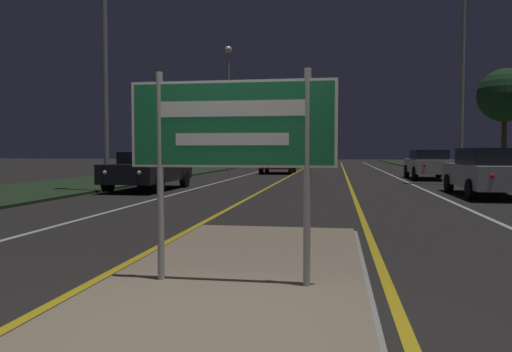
{
  "coord_description": "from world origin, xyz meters",
  "views": [
    {
      "loc": [
        1.03,
        -3.5,
        1.42
      ],
      "look_at": [
        0.0,
        2.85,
        1.1
      ],
      "focal_mm": 35.0,
      "sensor_mm": 36.0,
      "label": 1
    }
  ],
  "objects_px": {
    "highway_sign": "(232,134)",
    "car_receding_0": "(489,171)",
    "car_receding_1": "(428,164)",
    "car_approaching_0": "(149,169)",
    "streetlight_left_far": "(228,92)",
    "car_approaching_2": "(265,158)",
    "car_approaching_1": "(278,162)",
    "streetlight_right_near": "(463,17)"
  },
  "relations": [
    {
      "from": "streetlight_right_near",
      "to": "car_approaching_1",
      "type": "height_order",
      "value": "streetlight_right_near"
    },
    {
      "from": "highway_sign",
      "to": "streetlight_right_near",
      "type": "bearing_deg",
      "value": 70.17
    },
    {
      "from": "streetlight_right_near",
      "to": "car_receding_0",
      "type": "height_order",
      "value": "streetlight_right_near"
    },
    {
      "from": "streetlight_right_near",
      "to": "car_approaching_0",
      "type": "bearing_deg",
      "value": -159.16
    },
    {
      "from": "car_receding_0",
      "to": "streetlight_right_near",
      "type": "bearing_deg",
      "value": 85.95
    },
    {
      "from": "highway_sign",
      "to": "car_receding_0",
      "type": "distance_m",
      "value": 12.99
    },
    {
      "from": "car_approaching_0",
      "to": "car_approaching_2",
      "type": "height_order",
      "value": "car_approaching_2"
    },
    {
      "from": "car_receding_0",
      "to": "car_approaching_1",
      "type": "bearing_deg",
      "value": 119.51
    },
    {
      "from": "highway_sign",
      "to": "car_receding_1",
      "type": "relative_size",
      "value": 0.46
    },
    {
      "from": "car_receding_1",
      "to": "car_approaching_1",
      "type": "bearing_deg",
      "value": 147.46
    },
    {
      "from": "car_receding_1",
      "to": "car_approaching_0",
      "type": "distance_m",
      "value": 14.22
    },
    {
      "from": "streetlight_left_far",
      "to": "car_approaching_1",
      "type": "height_order",
      "value": "streetlight_left_far"
    },
    {
      "from": "car_receding_0",
      "to": "car_receding_1",
      "type": "relative_size",
      "value": 1.02
    },
    {
      "from": "streetlight_left_far",
      "to": "car_receding_1",
      "type": "relative_size",
      "value": 1.86
    },
    {
      "from": "streetlight_left_far",
      "to": "streetlight_right_near",
      "type": "distance_m",
      "value": 17.21
    },
    {
      "from": "car_receding_1",
      "to": "highway_sign",
      "type": "bearing_deg",
      "value": -104.68
    },
    {
      "from": "streetlight_right_near",
      "to": "car_receding_1",
      "type": "height_order",
      "value": "streetlight_right_near"
    },
    {
      "from": "car_approaching_0",
      "to": "car_receding_1",
      "type": "bearing_deg",
      "value": 37.73
    },
    {
      "from": "car_receding_0",
      "to": "car_approaching_0",
      "type": "bearing_deg",
      "value": 175.89
    },
    {
      "from": "car_receding_0",
      "to": "car_approaching_2",
      "type": "bearing_deg",
      "value": 110.81
    },
    {
      "from": "car_approaching_2",
      "to": "streetlight_left_far",
      "type": "bearing_deg",
      "value": -92.94
    },
    {
      "from": "streetlight_left_far",
      "to": "car_receding_1",
      "type": "distance_m",
      "value": 14.83
    },
    {
      "from": "car_approaching_1",
      "to": "car_receding_0",
      "type": "bearing_deg",
      "value": -60.49
    },
    {
      "from": "streetlight_right_near",
      "to": "car_approaching_1",
      "type": "bearing_deg",
      "value": 132.83
    },
    {
      "from": "car_receding_1",
      "to": "car_approaching_0",
      "type": "bearing_deg",
      "value": -142.27
    },
    {
      "from": "highway_sign",
      "to": "car_approaching_0",
      "type": "height_order",
      "value": "highway_sign"
    },
    {
      "from": "streetlight_left_far",
      "to": "car_approaching_2",
      "type": "bearing_deg",
      "value": 87.06
    },
    {
      "from": "highway_sign",
      "to": "car_receding_0",
      "type": "xyz_separation_m",
      "value": [
        5.74,
        11.63,
        -0.81
      ]
    },
    {
      "from": "car_receding_0",
      "to": "car_receding_1",
      "type": "distance_m",
      "value": 9.53
    },
    {
      "from": "streetlight_right_near",
      "to": "car_receding_0",
      "type": "relative_size",
      "value": 2.37
    },
    {
      "from": "streetlight_left_far",
      "to": "car_receding_0",
      "type": "xyz_separation_m",
      "value": [
        12.05,
        -17.13,
        -4.63
      ]
    },
    {
      "from": "car_approaching_0",
      "to": "streetlight_right_near",
      "type": "bearing_deg",
      "value": 20.84
    },
    {
      "from": "car_approaching_1",
      "to": "car_approaching_2",
      "type": "xyz_separation_m",
      "value": [
        -3.06,
        15.27,
        0.04
      ]
    },
    {
      "from": "streetlight_right_near",
      "to": "highway_sign",
      "type": "bearing_deg",
      "value": -109.83
    },
    {
      "from": "highway_sign",
      "to": "streetlight_right_near",
      "type": "xyz_separation_m",
      "value": [
        6.11,
        16.95,
        5.32
      ]
    },
    {
      "from": "streetlight_left_far",
      "to": "car_receding_0",
      "type": "bearing_deg",
      "value": -54.87
    },
    {
      "from": "highway_sign",
      "to": "car_approaching_0",
      "type": "bearing_deg",
      "value": 114.62
    },
    {
      "from": "car_receding_1",
      "to": "streetlight_left_far",
      "type": "bearing_deg",
      "value": 147.32
    },
    {
      "from": "streetlight_left_far",
      "to": "streetlight_right_near",
      "type": "relative_size",
      "value": 0.77
    },
    {
      "from": "streetlight_right_near",
      "to": "car_receding_1",
      "type": "distance_m",
      "value": 7.46
    },
    {
      "from": "highway_sign",
      "to": "car_approaching_2",
      "type": "bearing_deg",
      "value": 97.74
    },
    {
      "from": "car_receding_1",
      "to": "car_approaching_2",
      "type": "xyz_separation_m",
      "value": [
        -11.2,
        20.46,
        -0.03
      ]
    }
  ]
}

